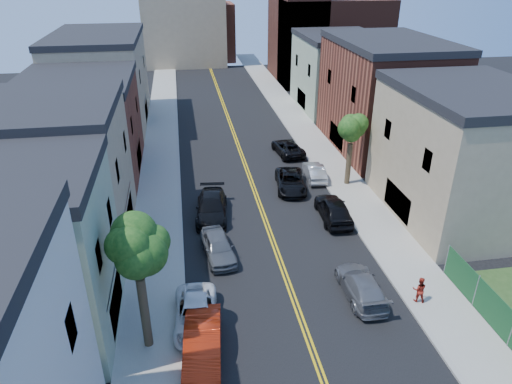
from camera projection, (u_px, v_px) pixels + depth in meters
name	position (u px, v px, depth m)	size (l,w,h in m)	color
sidewalk_left	(160.00, 152.00, 45.88)	(3.20, 100.00, 0.15)	gray
sidewalk_right	(314.00, 142.00, 48.18)	(3.20, 100.00, 0.15)	gray
curb_left	(178.00, 151.00, 46.13)	(0.30, 100.00, 0.15)	gray
curb_right	(298.00, 143.00, 47.92)	(0.30, 100.00, 0.15)	gray
bldg_left_palegrn	(10.00, 264.00, 21.97)	(9.00, 8.00, 8.50)	gray
bldg_left_tan_near	(52.00, 179.00, 29.79)	(9.00, 10.00, 9.00)	#998466
bldg_left_brick	(82.00, 130.00, 39.70)	(9.00, 12.00, 8.00)	brown
bldg_left_tan_far	(102.00, 83.00, 51.70)	(9.00, 16.00, 9.50)	#998466
bldg_right_tan	(463.00, 158.00, 32.97)	(9.00, 12.00, 9.00)	#998466
bldg_right_brick	(384.00, 98.00, 45.08)	(9.00, 14.00, 10.00)	brown
bldg_right_palegrn	(337.00, 74.00, 57.75)	(9.00, 12.00, 8.50)	gray
church	(322.00, 32.00, 70.02)	(16.20, 14.20, 22.60)	#4C2319
backdrop_left	(184.00, 30.00, 80.77)	(14.00, 8.00, 12.00)	#998466
backdrop_center	(206.00, 32.00, 85.33)	(10.00, 8.00, 10.00)	brown
tree_left_mid	(134.00, 232.00, 20.06)	(5.20, 5.20, 9.29)	#3A2C1D
tree_right_far	(353.00, 119.00, 36.82)	(4.40, 4.40, 8.03)	#3A2C1D
red_sedan	(203.00, 344.00, 22.03)	(1.73, 4.95, 1.63)	#B9260C
white_pickup	(196.00, 314.00, 24.07)	(2.21, 4.80, 1.33)	white
grey_car_left	(218.00, 247.00, 29.57)	(1.77, 4.40, 1.50)	#515458
black_car_left	(212.00, 207.00, 34.14)	(2.22, 5.47, 1.59)	black
grey_car_right	(361.00, 285.00, 26.15)	(1.95, 4.80, 1.39)	#585A60
black_car_right	(334.00, 209.00, 33.82)	(1.99, 4.93, 1.68)	black
silver_car_right	(315.00, 172.00, 40.14)	(1.43, 4.11, 1.35)	#A4A7AC
dark_car_right_far	(288.00, 148.00, 45.23)	(2.25, 4.89, 1.36)	black
black_suv_lane	(291.00, 181.00, 38.33)	(2.31, 5.01, 1.39)	black
pedestrian_right	(419.00, 290.00, 25.47)	(0.75, 0.58, 1.54)	maroon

